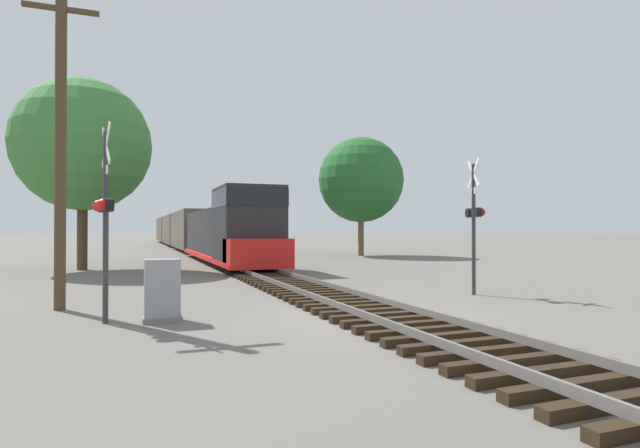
% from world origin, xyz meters
% --- Properties ---
extents(ground_plane, '(400.00, 400.00, 0.00)m').
position_xyz_m(ground_plane, '(0.00, 0.00, 0.00)').
color(ground_plane, '#666059').
extents(rail_track_bed, '(2.60, 160.00, 0.31)m').
position_xyz_m(rail_track_bed, '(0.00, -0.00, 0.14)').
color(rail_track_bed, black).
rests_on(rail_track_bed, ground).
extents(freight_train, '(2.93, 65.75, 4.14)m').
position_xyz_m(freight_train, '(0.00, 43.43, 1.92)').
color(freight_train, '#232326').
rests_on(freight_train, ground).
extents(crossing_signal_near, '(0.49, 1.01, 4.39)m').
position_xyz_m(crossing_signal_near, '(-5.95, 1.49, 2.50)').
color(crossing_signal_near, '#333333').
rests_on(crossing_signal_near, ground).
extents(crossing_signal_far, '(0.55, 1.01, 4.30)m').
position_xyz_m(crossing_signal_far, '(4.75, 2.52, 2.45)').
color(crossing_signal_far, '#333333').
rests_on(crossing_signal_far, ground).
extents(relay_cabinet, '(0.84, 0.55, 1.40)m').
position_xyz_m(relay_cabinet, '(-4.74, 1.27, 0.69)').
color(relay_cabinet, slate).
rests_on(relay_cabinet, ground).
extents(utility_pole, '(1.80, 0.28, 8.37)m').
position_xyz_m(utility_pole, '(-7.10, 3.89, 4.32)').
color(utility_pole, '#4C3A23').
rests_on(utility_pole, ground).
extents(tree_far_right, '(6.74, 6.74, 9.75)m').
position_xyz_m(tree_far_right, '(-7.70, 17.55, 6.37)').
color(tree_far_right, '#473521').
rests_on(tree_far_right, ground).
extents(tree_mid_background, '(6.67, 6.67, 9.28)m').
position_xyz_m(tree_mid_background, '(11.50, 24.89, 5.93)').
color(tree_mid_background, brown).
rests_on(tree_mid_background, ground).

